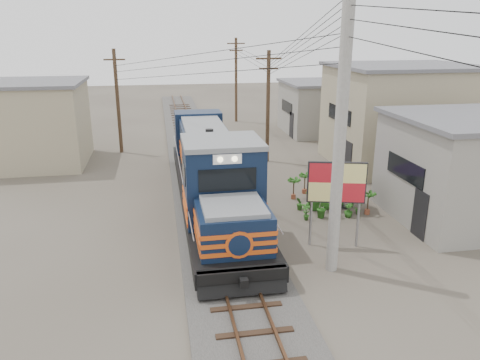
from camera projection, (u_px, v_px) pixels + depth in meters
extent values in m
plane|color=#473F35|center=(233.00, 271.00, 16.67)|extent=(120.00, 120.00, 0.00)
cube|color=#595651|center=(204.00, 182.00, 26.02)|extent=(3.60, 70.00, 0.16)
cube|color=#51331E|center=(195.00, 180.00, 25.87)|extent=(0.08, 70.00, 0.12)
cube|color=#51331E|center=(214.00, 179.00, 26.05)|extent=(0.08, 70.00, 0.12)
cube|color=black|center=(212.00, 192.00, 22.32)|extent=(2.99, 16.52, 0.57)
cube|color=black|center=(228.00, 245.00, 17.57)|extent=(2.27, 3.30, 0.67)
cube|color=black|center=(202.00, 168.00, 27.25)|extent=(2.27, 3.30, 0.67)
cube|color=#0D1A32|center=(233.00, 229.00, 16.05)|extent=(2.46, 2.48, 1.55)
cube|color=#0D1A32|center=(223.00, 183.00, 18.21)|extent=(2.93, 2.68, 3.20)
cube|color=slate|center=(222.00, 142.00, 17.70)|extent=(2.99, 2.82, 0.19)
cube|color=black|center=(227.00, 180.00, 16.77)|extent=(2.10, 0.06, 0.83)
cube|color=white|center=(227.00, 159.00, 16.52)|extent=(1.03, 0.06, 0.36)
cube|color=#0D1A32|center=(206.00, 153.00, 24.34)|extent=(2.34, 10.12, 2.38)
cube|color=slate|center=(205.00, 129.00, 23.96)|extent=(2.10, 10.12, 0.19)
cube|color=#D64D14|center=(212.00, 181.00, 22.14)|extent=(3.03, 16.52, 0.14)
cube|color=#D64D14|center=(212.00, 175.00, 22.05)|extent=(3.03, 16.52, 0.14)
cube|color=#D64D14|center=(211.00, 168.00, 21.95)|extent=(3.03, 16.52, 0.14)
cylinder|color=#9E9B93|center=(340.00, 132.00, 15.24)|extent=(0.40, 0.40, 10.00)
cylinder|color=#4C3826|center=(268.00, 108.00, 29.45)|extent=(0.24, 0.24, 7.00)
cube|color=#4C3826|center=(269.00, 59.00, 28.53)|extent=(1.60, 0.10, 0.10)
cube|color=#4C3826|center=(269.00, 69.00, 28.71)|extent=(1.20, 0.10, 0.10)
cylinder|color=#4C3826|center=(236.00, 81.00, 42.55)|extent=(0.24, 0.24, 7.50)
cube|color=#4C3826|center=(236.00, 43.00, 41.55)|extent=(1.60, 0.10, 0.10)
cube|color=#4C3826|center=(236.00, 50.00, 41.73)|extent=(1.20, 0.10, 0.10)
cylinder|color=#4C3826|center=(118.00, 102.00, 31.64)|extent=(0.24, 0.24, 7.00)
cube|color=#4C3826|center=(114.00, 56.00, 30.72)|extent=(1.60, 0.10, 0.10)
cube|color=#4C3826|center=(115.00, 66.00, 30.91)|extent=(1.20, 0.10, 0.10)
cube|color=gray|center=(478.00, 170.00, 20.68)|extent=(7.00, 6.00, 4.50)
cube|color=black|center=(405.00, 170.00, 20.03)|extent=(0.05, 3.00, 0.90)
cube|color=gray|center=(400.00, 117.00, 29.04)|extent=(8.00, 7.00, 6.00)
cube|color=slate|center=(406.00, 66.00, 28.09)|extent=(8.40, 7.35, 0.20)
cube|color=black|center=(339.00, 114.00, 28.29)|extent=(0.05, 3.50, 0.90)
cube|color=gray|center=(322.00, 108.00, 38.48)|extent=(6.00, 6.00, 4.00)
cube|color=slate|center=(324.00, 82.00, 37.83)|extent=(6.30, 6.30, 0.20)
cube|color=black|center=(287.00, 107.00, 37.92)|extent=(0.05, 3.00, 0.90)
cube|color=gray|center=(35.00, 125.00, 29.26)|extent=(6.00, 6.00, 5.00)
cube|color=slate|center=(29.00, 83.00, 28.46)|extent=(6.30, 6.30, 0.20)
cylinder|color=#99999E|center=(311.00, 215.00, 18.30)|extent=(0.10, 0.10, 2.54)
cylinder|color=#99999E|center=(358.00, 216.00, 18.17)|extent=(0.10, 0.10, 2.54)
cube|color=black|center=(337.00, 182.00, 17.81)|extent=(2.19, 0.68, 1.62)
cube|color=red|center=(337.00, 183.00, 17.79)|extent=(2.08, 0.61, 1.52)
cylinder|color=black|center=(343.00, 207.00, 22.52)|extent=(0.40, 0.40, 0.10)
cylinder|color=#99999E|center=(345.00, 188.00, 22.23)|extent=(0.05, 0.05, 2.00)
cone|color=#4C2061|center=(346.00, 169.00, 21.94)|extent=(2.15, 2.15, 0.50)
imported|color=black|center=(328.00, 187.00, 23.09)|extent=(0.67, 0.65, 1.54)
imported|color=#265D1A|center=(306.00, 212.00, 20.99)|extent=(0.50, 0.50, 0.80)
imported|color=#265D1A|center=(322.00, 208.00, 21.19)|extent=(0.66, 0.62, 0.94)
imported|color=#265D1A|center=(335.00, 210.00, 21.40)|extent=(0.80, 0.80, 0.67)
imported|color=#265D1A|center=(349.00, 210.00, 21.31)|extent=(0.52, 0.52, 0.68)
imported|color=#265D1A|center=(358.00, 207.00, 21.61)|extent=(0.48, 0.46, 0.76)
imported|color=#265D1A|center=(300.00, 204.00, 22.14)|extent=(0.38, 0.42, 0.65)
imported|color=#265D1A|center=(315.00, 198.00, 22.20)|extent=(1.19, 1.08, 1.14)
imported|color=#265D1A|center=(327.00, 203.00, 22.27)|extent=(0.50, 0.50, 0.64)
imported|color=#265D1A|center=(341.00, 197.00, 22.42)|extent=(0.57, 0.41, 1.05)
imported|color=#265D1A|center=(352.00, 200.00, 22.55)|extent=(0.38, 0.44, 0.72)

